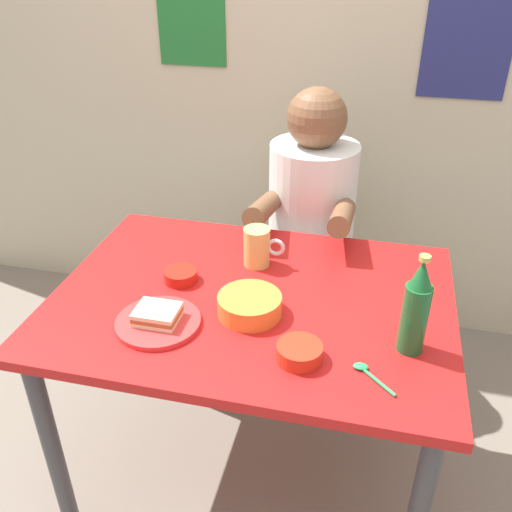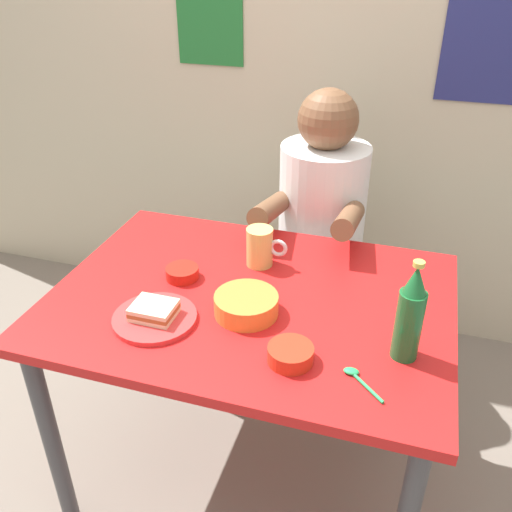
{
  "view_description": "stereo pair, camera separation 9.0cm",
  "coord_description": "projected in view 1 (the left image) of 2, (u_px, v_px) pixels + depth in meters",
  "views": [
    {
      "loc": [
        0.3,
        -1.23,
        1.61
      ],
      "look_at": [
        0.0,
        0.05,
        0.84
      ],
      "focal_mm": 38.66,
      "sensor_mm": 36.0,
      "label": 1
    },
    {
      "loc": [
        0.39,
        -1.2,
        1.61
      ],
      "look_at": [
        0.0,
        0.05,
        0.84
      ],
      "focal_mm": 38.66,
      "sensor_mm": 36.0,
      "label": 2
    }
  ],
  "objects": [
    {
      "name": "ground_plane",
      "position": [
        253.0,
        472.0,
        1.91
      ],
      "size": [
        6.0,
        6.0,
        0.0
      ],
      "primitive_type": "plane",
      "color": "slate"
    },
    {
      "name": "wall_back",
      "position": [
        316.0,
        26.0,
        2.13
      ],
      "size": [
        4.4,
        0.09,
        2.6
      ],
      "color": "#BCB299",
      "rests_on": "ground"
    },
    {
      "name": "dining_table",
      "position": [
        252.0,
        323.0,
        1.58
      ],
      "size": [
        1.1,
        0.8,
        0.74
      ],
      "color": "red",
      "rests_on": "ground"
    },
    {
      "name": "stool",
      "position": [
        307.0,
        292.0,
        2.24
      ],
      "size": [
        0.34,
        0.34,
        0.45
      ],
      "color": "#4C4C51",
      "rests_on": "ground"
    },
    {
      "name": "person_seated",
      "position": [
        312.0,
        199.0,
        2.02
      ],
      "size": [
        0.33,
        0.56,
        0.72
      ],
      "color": "white",
      "rests_on": "stool"
    },
    {
      "name": "plate_orange",
      "position": [
        158.0,
        322.0,
        1.42
      ],
      "size": [
        0.22,
        0.22,
        0.01
      ],
      "primitive_type": "cylinder",
      "color": "red",
      "rests_on": "dining_table"
    },
    {
      "name": "sandwich",
      "position": [
        157.0,
        314.0,
        1.4
      ],
      "size": [
        0.11,
        0.09,
        0.04
      ],
      "color": "beige",
      "rests_on": "plate_orange"
    },
    {
      "name": "beer_mug",
      "position": [
        258.0,
        247.0,
        1.65
      ],
      "size": [
        0.13,
        0.08,
        0.12
      ],
      "color": "#D1BC66",
      "rests_on": "dining_table"
    },
    {
      "name": "beer_bottle",
      "position": [
        416.0,
        309.0,
        1.28
      ],
      "size": [
        0.06,
        0.06,
        0.26
      ],
      "color": "#19602D",
      "rests_on": "dining_table"
    },
    {
      "name": "soup_bowl_orange",
      "position": [
        250.0,
        304.0,
        1.45
      ],
      "size": [
        0.17,
        0.17,
        0.05
      ],
      "color": "orange",
      "rests_on": "dining_table"
    },
    {
      "name": "sauce_bowl_chili",
      "position": [
        300.0,
        352.0,
        1.3
      ],
      "size": [
        0.11,
        0.11,
        0.04
      ],
      "color": "red",
      "rests_on": "dining_table"
    },
    {
      "name": "sambal_bowl_red",
      "position": [
        181.0,
        275.0,
        1.59
      ],
      "size": [
        0.1,
        0.1,
        0.03
      ],
      "color": "#B21E14",
      "rests_on": "dining_table"
    },
    {
      "name": "spoon",
      "position": [
        367.0,
        372.0,
        1.26
      ],
      "size": [
        0.1,
        0.09,
        0.01
      ],
      "color": "#26A559",
      "rests_on": "dining_table"
    }
  ]
}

